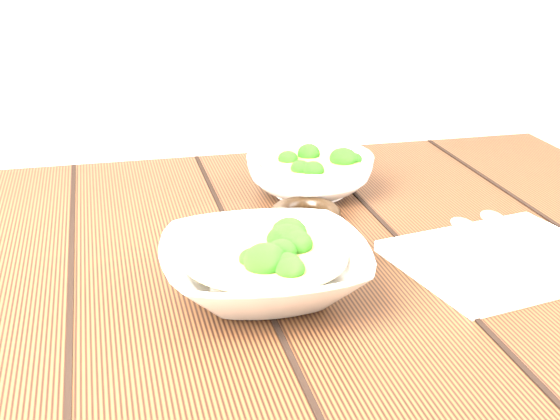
% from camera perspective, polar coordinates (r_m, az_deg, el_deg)
% --- Properties ---
extents(table, '(1.20, 0.80, 0.75)m').
position_cam_1_polar(table, '(1.01, -1.63, -9.10)').
color(table, '#392010').
rests_on(table, ground).
extents(soup_bowl_front, '(0.23, 0.23, 0.06)m').
position_cam_1_polar(soup_bowl_front, '(0.84, -1.14, -4.17)').
color(soup_bowl_front, silver).
rests_on(soup_bowl_front, table).
extents(soup_bowl_back, '(0.24, 0.24, 0.07)m').
position_cam_1_polar(soup_bowl_back, '(1.13, 2.20, 2.75)').
color(soup_bowl_back, silver).
rests_on(soup_bowl_back, table).
extents(trivet, '(0.13, 0.13, 0.02)m').
position_cam_1_polar(trivet, '(1.03, 1.87, -0.30)').
color(trivet, black).
rests_on(trivet, table).
extents(napkin, '(0.27, 0.23, 0.01)m').
position_cam_1_polar(napkin, '(0.95, 16.00, -3.47)').
color(napkin, '#ECE3C4').
rests_on(napkin, table).
extents(spoon_left, '(0.03, 0.19, 0.01)m').
position_cam_1_polar(spoon_left, '(0.98, 14.17, -1.92)').
color(spoon_left, '#AEAB99').
rests_on(spoon_left, napkin).
extents(spoon_right, '(0.05, 0.19, 0.01)m').
position_cam_1_polar(spoon_right, '(1.01, 16.05, -1.36)').
color(spoon_right, '#AEAB99').
rests_on(spoon_right, napkin).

